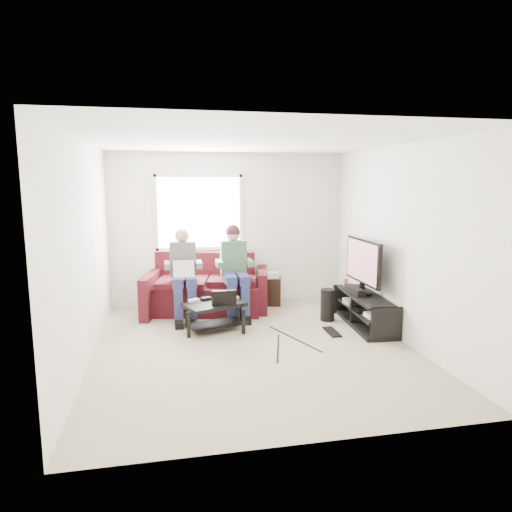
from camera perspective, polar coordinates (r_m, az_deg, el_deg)
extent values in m
plane|color=tan|center=(6.01, -0.30, -11.30)|extent=(4.50, 4.50, 0.00)
plane|color=white|center=(5.65, -0.32, 14.22)|extent=(4.50, 4.50, 0.00)
plane|color=silver|center=(7.89, -3.45, 3.34)|extent=(4.50, 0.00, 4.50)
plane|color=silver|center=(3.54, 6.71, -4.06)|extent=(4.50, 0.00, 4.50)
plane|color=silver|center=(5.66, -20.60, 0.42)|extent=(0.00, 4.50, 4.50)
plane|color=silver|center=(6.38, 17.63, 1.51)|extent=(0.00, 4.50, 4.50)
cube|color=white|center=(7.80, -7.12, 5.43)|extent=(1.40, 0.01, 1.20)
cube|color=silver|center=(7.79, -7.11, 5.43)|extent=(1.48, 0.04, 1.28)
cube|color=#431013|center=(7.56, -6.02, -5.19)|extent=(1.83, 1.22, 0.46)
cube|color=#431013|center=(7.85, -6.35, -1.16)|extent=(1.69, 0.55, 0.47)
cube|color=#431013|center=(7.51, -13.03, -4.69)|extent=(0.35, 1.00, 0.66)
cube|color=#431013|center=(7.67, 0.82, -4.16)|extent=(0.35, 1.00, 0.66)
cube|color=#431013|center=(7.45, -9.17, -3.24)|extent=(0.92, 0.92, 0.10)
cube|color=#431013|center=(7.52, -2.94, -3.02)|extent=(0.92, 0.92, 0.10)
cube|color=navy|center=(6.97, -9.80, -3.12)|extent=(0.16, 0.45, 0.14)
cube|color=navy|center=(6.98, -8.15, -3.06)|extent=(0.16, 0.45, 0.14)
cube|color=navy|center=(6.88, -9.67, -6.30)|extent=(0.13, 0.13, 0.56)
cube|color=navy|center=(6.89, -8.00, -6.24)|extent=(0.13, 0.13, 0.56)
cube|color=slate|center=(7.24, -9.14, -0.38)|extent=(0.40, 0.22, 0.55)
sphere|color=tan|center=(7.21, -9.22, 2.54)|extent=(0.22, 0.22, 0.22)
cube|color=navy|center=(7.04, -3.26, -2.88)|extent=(0.16, 0.45, 0.14)
cube|color=navy|center=(7.07, -1.66, -2.82)|extent=(0.16, 0.45, 0.14)
cube|color=navy|center=(6.94, -3.02, -6.03)|extent=(0.13, 0.13, 0.56)
cube|color=navy|center=(6.97, -1.39, -5.95)|extent=(0.13, 0.13, 0.56)
cube|color=#545756|center=(7.31, -2.87, -0.18)|extent=(0.40, 0.22, 0.55)
sphere|color=tan|center=(7.28, -2.92, 2.72)|extent=(0.22, 0.22, 0.22)
sphere|color=#30181C|center=(7.28, -2.92, 3.03)|extent=(0.23, 0.23, 0.23)
cube|color=black|center=(6.54, -5.22, -6.06)|extent=(0.95, 0.78, 0.05)
cube|color=black|center=(6.63, -5.19, -8.53)|extent=(0.85, 0.67, 0.02)
cube|color=black|center=(6.36, -8.43, -8.51)|extent=(0.05, 0.05, 0.36)
cube|color=black|center=(6.44, -1.57, -8.19)|extent=(0.05, 0.05, 0.36)
cube|color=black|center=(6.79, -8.63, -7.38)|extent=(0.05, 0.05, 0.36)
cube|color=black|center=(6.86, -2.21, -7.10)|extent=(0.05, 0.05, 0.36)
cube|color=silver|center=(6.63, -7.76, -5.52)|extent=(0.17, 0.15, 0.04)
cube|color=black|center=(6.70, -6.25, -5.33)|extent=(0.16, 0.13, 0.04)
cube|color=gray|center=(6.71, -2.81, -5.25)|extent=(0.16, 0.14, 0.04)
cube|color=black|center=(6.90, 13.44, -4.90)|extent=(0.52, 1.44, 0.04)
cube|color=black|center=(6.96, 13.37, -6.63)|extent=(0.48, 1.38, 0.03)
cube|color=black|center=(7.02, 13.31, -8.25)|extent=(0.52, 1.44, 0.06)
cube|color=black|center=(6.37, 15.98, -8.24)|extent=(0.43, 0.07, 0.47)
cube|color=black|center=(7.57, 11.20, -5.27)|extent=(0.43, 0.07, 0.47)
cube|color=black|center=(6.98, 13.11, -4.39)|extent=(0.12, 0.40, 0.04)
cube|color=black|center=(6.96, 13.13, -3.75)|extent=(0.06, 0.06, 0.12)
cube|color=black|center=(6.89, 13.25, -0.63)|extent=(0.05, 1.10, 0.65)
cube|color=#C42E65|center=(6.88, 13.02, -0.64)|extent=(0.01, 1.01, 0.58)
cube|color=black|center=(6.93, 12.21, -4.21)|extent=(0.12, 0.50, 0.10)
cylinder|color=#B17B4C|center=(7.43, 11.08, -3.19)|extent=(0.08, 0.08, 0.12)
cube|color=silver|center=(6.60, 14.84, -7.16)|extent=(0.30, 0.22, 0.06)
cube|color=gray|center=(7.21, 12.39, -5.59)|extent=(0.34, 0.26, 0.08)
cube|color=black|center=(6.90, 13.56, -6.34)|extent=(0.38, 0.30, 0.07)
cylinder|color=black|center=(7.12, 8.93, -6.05)|extent=(0.22, 0.22, 0.49)
cube|color=black|center=(6.63, 9.48, -9.33)|extent=(0.15, 0.43, 0.02)
cube|color=black|center=(7.93, 1.96, -4.42)|extent=(0.32, 0.32, 0.47)
cube|color=silver|center=(7.87, 1.98, -2.39)|extent=(0.22, 0.18, 0.10)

